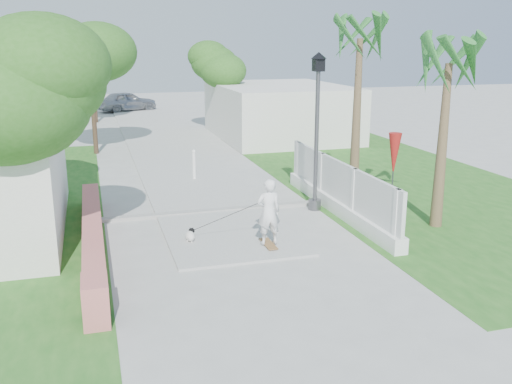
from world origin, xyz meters
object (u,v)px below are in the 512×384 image
object	(u,v)px
street_lamp	(317,126)
patio_umbrella	(394,155)
skateboarder	(233,216)
dog	(190,235)
parked_car	(127,101)
bollard	(194,164)

from	to	relation	value
street_lamp	patio_umbrella	size ratio (longest dim) A/B	1.93
skateboarder	dog	size ratio (longest dim) A/B	4.19
skateboarder	parked_car	size ratio (longest dim) A/B	0.50
bollard	patio_umbrella	bearing A→B (deg)	-50.09
street_lamp	skateboarder	bearing A→B (deg)	-143.59
patio_umbrella	skateboarder	world-z (taller)	patio_umbrella
bollard	parked_car	bearing A→B (deg)	92.26
parked_car	dog	bearing A→B (deg)	157.89
bollard	parked_car	distance (m)	21.15
street_lamp	bollard	world-z (taller)	street_lamp
street_lamp	parked_car	size ratio (longest dim) A/B	1.11
bollard	patio_umbrella	distance (m)	7.25
patio_umbrella	dog	bearing A→B (deg)	-172.49
patio_umbrella	skateboarder	distance (m)	5.12
skateboarder	dog	world-z (taller)	skateboarder
street_lamp	dog	xyz separation A→B (m)	(-3.94, -1.77, -2.24)
street_lamp	parked_car	xyz separation A→B (m)	(-3.53, 25.63, -1.74)
street_lamp	bollard	xyz separation A→B (m)	(-2.70, 4.50, -1.84)
bollard	skateboarder	xyz separation A→B (m)	(-0.28, -6.70, 0.13)
street_lamp	patio_umbrella	bearing A→B (deg)	-27.76
patio_umbrella	parked_car	xyz separation A→B (m)	(-5.43, 26.63, -1.00)
skateboarder	parked_car	xyz separation A→B (m)	(-0.55, 27.83, -0.03)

